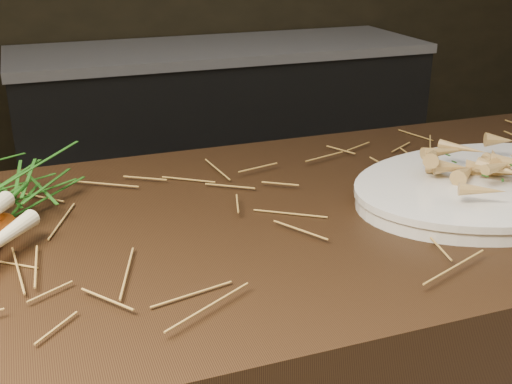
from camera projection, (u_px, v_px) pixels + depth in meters
back_counter at (223, 136)px, 2.98m from camera, size 1.82×0.62×0.84m
straw_bedding at (380, 192)px, 1.07m from camera, size 1.40×0.60×0.02m
serving_platter at (499, 189)px, 1.07m from camera, size 0.53×0.36×0.03m
roasted_veg_heap at (502, 165)px, 1.05m from camera, size 0.26×0.19×0.06m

